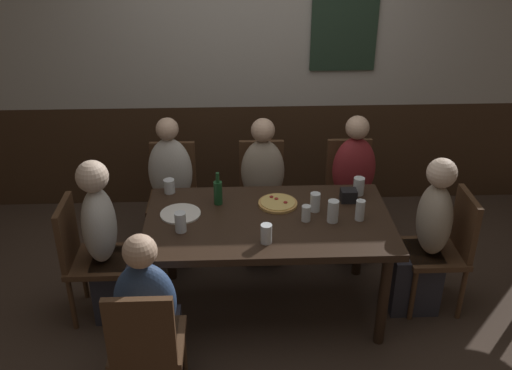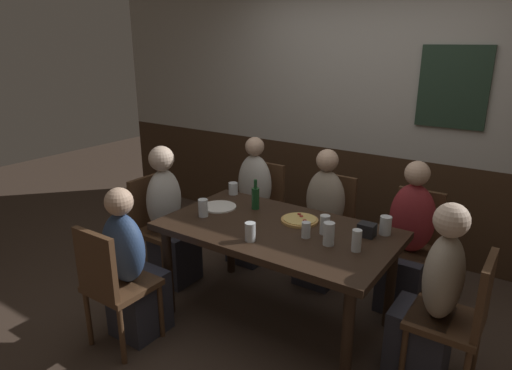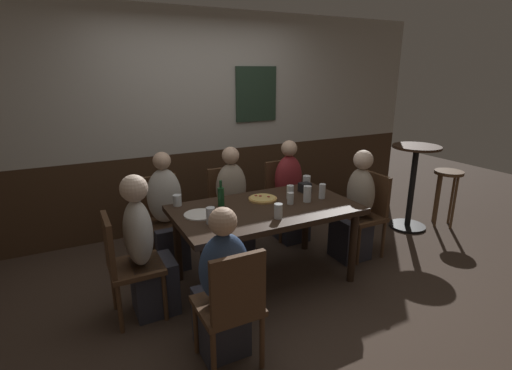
% 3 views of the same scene
% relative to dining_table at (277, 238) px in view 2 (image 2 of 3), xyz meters
% --- Properties ---
extents(ground_plane, '(12.00, 12.00, 0.00)m').
position_rel_dining_table_xyz_m(ground_plane, '(0.00, 0.00, -0.66)').
color(ground_plane, '#423328').
extents(wall_back, '(6.40, 0.13, 2.60)m').
position_rel_dining_table_xyz_m(wall_back, '(0.00, 1.65, 0.64)').
color(wall_back, '#3D2819').
rests_on(wall_back, ground_plane).
extents(dining_table, '(1.63, 0.93, 0.74)m').
position_rel_dining_table_xyz_m(dining_table, '(0.00, 0.00, 0.00)').
color(dining_table, black).
rests_on(dining_table, ground_plane).
extents(chair_head_east, '(0.40, 0.40, 0.88)m').
position_rel_dining_table_xyz_m(chair_head_east, '(1.23, 0.00, -0.16)').
color(chair_head_east, '#513521').
rests_on(chair_head_east, ground_plane).
extents(chair_left_near, '(0.40, 0.40, 0.88)m').
position_rel_dining_table_xyz_m(chair_left_near, '(-0.72, -0.88, -0.16)').
color(chair_left_near, '#513521').
rests_on(chair_left_near, ground_plane).
extents(chair_left_far, '(0.40, 0.40, 0.88)m').
position_rel_dining_table_xyz_m(chair_left_far, '(-0.72, 0.88, -0.16)').
color(chair_left_far, '#513521').
rests_on(chair_left_far, ground_plane).
extents(chair_mid_far, '(0.40, 0.40, 0.88)m').
position_rel_dining_table_xyz_m(chair_mid_far, '(0.00, 0.88, -0.16)').
color(chair_mid_far, '#513521').
rests_on(chair_mid_far, ground_plane).
extents(chair_head_west, '(0.40, 0.40, 0.88)m').
position_rel_dining_table_xyz_m(chair_head_west, '(-1.23, 0.00, -0.16)').
color(chair_head_west, '#513521').
rests_on(chair_head_west, ground_plane).
extents(chair_right_far, '(0.40, 0.40, 0.88)m').
position_rel_dining_table_xyz_m(chair_right_far, '(0.72, 0.88, -0.16)').
color(chair_right_far, '#513521').
rests_on(chair_right_far, ground_plane).
extents(person_head_east, '(0.37, 0.34, 1.15)m').
position_rel_dining_table_xyz_m(person_head_east, '(1.07, 0.00, -0.17)').
color(person_head_east, '#2D2D38').
rests_on(person_head_east, ground_plane).
extents(person_left_near, '(0.34, 0.37, 1.11)m').
position_rel_dining_table_xyz_m(person_left_near, '(-0.72, -0.71, -0.20)').
color(person_left_near, '#2D2D38').
rests_on(person_left_near, ground_plane).
extents(person_left_far, '(0.34, 0.37, 1.17)m').
position_rel_dining_table_xyz_m(person_left_far, '(-0.72, 0.72, -0.17)').
color(person_left_far, '#2D2D38').
rests_on(person_left_far, ground_plane).
extents(person_mid_far, '(0.34, 0.37, 1.15)m').
position_rel_dining_table_xyz_m(person_mid_far, '(-0.00, 0.72, -0.17)').
color(person_mid_far, '#2D2D38').
rests_on(person_mid_far, ground_plane).
extents(person_head_west, '(0.37, 0.34, 1.18)m').
position_rel_dining_table_xyz_m(person_head_west, '(-1.07, 0.00, -0.16)').
color(person_head_west, '#2D2D38').
rests_on(person_head_west, ground_plane).
extents(person_right_far, '(0.34, 0.37, 1.16)m').
position_rel_dining_table_xyz_m(person_right_far, '(0.72, 0.72, -0.17)').
color(person_right_far, '#2D2D38').
rests_on(person_right_far, ground_plane).
extents(pizza, '(0.27, 0.27, 0.03)m').
position_rel_dining_table_xyz_m(pizza, '(0.07, 0.19, 0.09)').
color(pizza, tan).
rests_on(pizza, dining_table).
extents(tumbler_water, '(0.06, 0.06, 0.14)m').
position_rel_dining_table_xyz_m(tumbler_water, '(0.60, -0.04, 0.14)').
color(tumbler_water, silver).
rests_on(tumbler_water, dining_table).
extents(beer_glass_half, '(0.08, 0.08, 0.10)m').
position_rel_dining_table_xyz_m(beer_glass_half, '(-0.69, 0.40, 0.13)').
color(beer_glass_half, silver).
rests_on(beer_glass_half, dining_table).
extents(highball_clear, '(0.07, 0.07, 0.13)m').
position_rel_dining_table_xyz_m(highball_clear, '(0.32, 0.09, 0.14)').
color(highball_clear, silver).
rests_on(highball_clear, dining_table).
extents(beer_glass_tall, '(0.07, 0.07, 0.13)m').
position_rel_dining_table_xyz_m(beer_glass_tall, '(-0.57, -0.13, 0.14)').
color(beer_glass_tall, silver).
rests_on(beer_glass_tall, dining_table).
extents(pint_glass_amber, '(0.07, 0.07, 0.13)m').
position_rel_dining_table_xyz_m(pint_glass_amber, '(-0.03, -0.29, 0.14)').
color(pint_glass_amber, silver).
rests_on(pint_glass_amber, dining_table).
extents(pint_glass_stout, '(0.06, 0.06, 0.11)m').
position_rel_dining_table_xyz_m(pint_glass_stout, '(0.24, -0.03, 0.13)').
color(pint_glass_stout, silver).
rests_on(pint_glass_stout, dining_table).
extents(pint_glass_pale, '(0.08, 0.08, 0.13)m').
position_rel_dining_table_xyz_m(pint_glass_pale, '(0.66, 0.32, 0.14)').
color(pint_glass_pale, silver).
rests_on(pint_glass_pale, dining_table).
extents(tumbler_short, '(0.07, 0.07, 0.15)m').
position_rel_dining_table_xyz_m(tumbler_short, '(0.42, -0.05, 0.15)').
color(tumbler_short, silver).
rests_on(tumbler_short, dining_table).
extents(beer_bottle_green, '(0.06, 0.06, 0.24)m').
position_rel_dining_table_xyz_m(beer_bottle_green, '(-0.34, 0.22, 0.17)').
color(beer_bottle_green, '#194723').
rests_on(beer_bottle_green, dining_table).
extents(plate_white_large, '(0.27, 0.27, 0.01)m').
position_rel_dining_table_xyz_m(plate_white_large, '(-0.59, 0.08, 0.09)').
color(plate_white_large, white).
rests_on(plate_white_large, dining_table).
extents(condiment_caddy, '(0.11, 0.09, 0.09)m').
position_rel_dining_table_xyz_m(condiment_caddy, '(0.57, 0.21, 0.13)').
color(condiment_caddy, black).
rests_on(condiment_caddy, dining_table).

